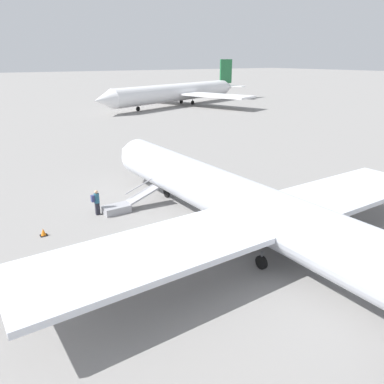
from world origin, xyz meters
name	(u,v)px	position (x,y,z in m)	size (l,w,h in m)	color
ground_plane	(244,241)	(0.00, 0.00, 0.00)	(600.00, 600.00, 0.00)	gray
airplane_main	(259,211)	(-1.05, -0.01, 2.24)	(34.04, 25.71, 7.51)	silver
airplane_far_right	(179,92)	(58.62, -31.65, 2.90)	(34.61, 44.35, 9.73)	white
boarding_stairs	(122,206)	(8.10, 4.05, 0.39)	(1.12, 4.03, 1.82)	#99999E
passenger	(96,201)	(8.45, 5.69, 1.00)	(0.36, 0.54, 1.74)	#23232D
traffic_cone_near_stairs	(43,232)	(7.17, 9.49, 0.21)	(0.42, 0.42, 0.46)	black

